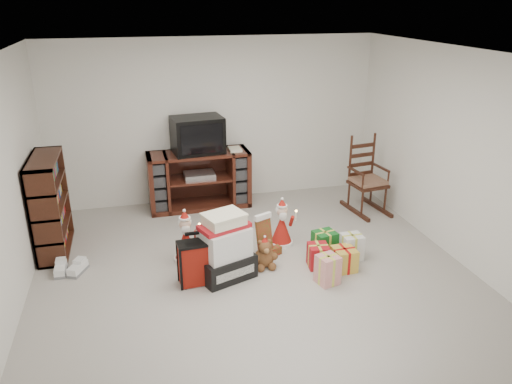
{
  "coord_description": "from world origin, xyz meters",
  "views": [
    {
      "loc": [
        -1.22,
        -4.91,
        3.02
      ],
      "look_at": [
        0.17,
        0.6,
        0.79
      ],
      "focal_mm": 35.0,
      "sensor_mm": 36.0,
      "label": 1
    }
  ],
  "objects_px": {
    "tv_stand": "(199,180)",
    "rocking_chair": "(366,184)",
    "bookshelf": "(50,207)",
    "gift_pile": "(225,250)",
    "mrs_claus_figurine": "(186,241)",
    "gift_cluster": "(333,256)",
    "sneaker_pair": "(69,269)",
    "red_suitcase": "(197,263)",
    "crt_television": "(198,135)",
    "santa_figurine": "(282,227)",
    "teddy_bear": "(264,255)"
  },
  "relations": [
    {
      "from": "teddy_bear",
      "to": "santa_figurine",
      "type": "height_order",
      "value": "santa_figurine"
    },
    {
      "from": "rocking_chair",
      "to": "gift_pile",
      "type": "relative_size",
      "value": 1.53
    },
    {
      "from": "rocking_chair",
      "to": "bookshelf",
      "type": "bearing_deg",
      "value": 175.31
    },
    {
      "from": "rocking_chair",
      "to": "sneaker_pair",
      "type": "distance_m",
      "value": 4.29
    },
    {
      "from": "bookshelf",
      "to": "teddy_bear",
      "type": "bearing_deg",
      "value": -23.59
    },
    {
      "from": "rocking_chair",
      "to": "crt_television",
      "type": "height_order",
      "value": "crt_television"
    },
    {
      "from": "gift_pile",
      "to": "mrs_claus_figurine",
      "type": "bearing_deg",
      "value": 107.45
    },
    {
      "from": "bookshelf",
      "to": "rocking_chair",
      "type": "xyz_separation_m",
      "value": [
        4.39,
        0.24,
        -0.19
      ]
    },
    {
      "from": "bookshelf",
      "to": "teddy_bear",
      "type": "distance_m",
      "value": 2.72
    },
    {
      "from": "gift_pile",
      "to": "crt_television",
      "type": "relative_size",
      "value": 0.99
    },
    {
      "from": "sneaker_pair",
      "to": "santa_figurine",
      "type": "bearing_deg",
      "value": 12.57
    },
    {
      "from": "red_suitcase",
      "to": "sneaker_pair",
      "type": "relative_size",
      "value": 1.58
    },
    {
      "from": "mrs_claus_figurine",
      "to": "gift_cluster",
      "type": "xyz_separation_m",
      "value": [
        1.68,
        -0.57,
        -0.12
      ]
    },
    {
      "from": "gift_pile",
      "to": "sneaker_pair",
      "type": "height_order",
      "value": "gift_pile"
    },
    {
      "from": "gift_pile",
      "to": "sneaker_pair",
      "type": "relative_size",
      "value": 2.03
    },
    {
      "from": "red_suitcase",
      "to": "gift_pile",
      "type": "bearing_deg",
      "value": 8.4
    },
    {
      "from": "rocking_chair",
      "to": "mrs_claus_figurine",
      "type": "distance_m",
      "value": 2.96
    },
    {
      "from": "rocking_chair",
      "to": "crt_television",
      "type": "relative_size",
      "value": 1.52
    },
    {
      "from": "bookshelf",
      "to": "gift_pile",
      "type": "height_order",
      "value": "bookshelf"
    },
    {
      "from": "tv_stand",
      "to": "rocking_chair",
      "type": "xyz_separation_m",
      "value": [
        2.41,
        -0.73,
        -0.03
      ]
    },
    {
      "from": "tv_stand",
      "to": "rocking_chair",
      "type": "distance_m",
      "value": 2.51
    },
    {
      "from": "gift_cluster",
      "to": "tv_stand",
      "type": "bearing_deg",
      "value": 119.84
    },
    {
      "from": "teddy_bear",
      "to": "crt_television",
      "type": "distance_m",
      "value": 2.32
    },
    {
      "from": "red_suitcase",
      "to": "teddy_bear",
      "type": "height_order",
      "value": "red_suitcase"
    },
    {
      "from": "mrs_claus_figurine",
      "to": "gift_cluster",
      "type": "height_order",
      "value": "mrs_claus_figurine"
    },
    {
      "from": "red_suitcase",
      "to": "sneaker_pair",
      "type": "height_order",
      "value": "red_suitcase"
    },
    {
      "from": "red_suitcase",
      "to": "sneaker_pair",
      "type": "xyz_separation_m",
      "value": [
        -1.43,
        0.59,
        -0.21
      ]
    },
    {
      "from": "bookshelf",
      "to": "red_suitcase",
      "type": "relative_size",
      "value": 2.04
    },
    {
      "from": "red_suitcase",
      "to": "gift_cluster",
      "type": "distance_m",
      "value": 1.63
    },
    {
      "from": "rocking_chair",
      "to": "sneaker_pair",
      "type": "bearing_deg",
      "value": -175.73
    },
    {
      "from": "bookshelf",
      "to": "santa_figurine",
      "type": "xyz_separation_m",
      "value": [
        2.84,
        -0.55,
        -0.35
      ]
    },
    {
      "from": "mrs_claus_figurine",
      "to": "sneaker_pair",
      "type": "height_order",
      "value": "mrs_claus_figurine"
    },
    {
      "from": "teddy_bear",
      "to": "tv_stand",
      "type": "bearing_deg",
      "value": 103.13
    },
    {
      "from": "rocking_chair",
      "to": "gift_cluster",
      "type": "distance_m",
      "value": 1.89
    },
    {
      "from": "gift_cluster",
      "to": "crt_television",
      "type": "xyz_separation_m",
      "value": [
        -1.27,
        2.22,
        0.99
      ]
    },
    {
      "from": "red_suitcase",
      "to": "bookshelf",
      "type": "bearing_deg",
      "value": 139.27
    },
    {
      "from": "bookshelf",
      "to": "mrs_claus_figurine",
      "type": "xyz_separation_m",
      "value": [
        1.58,
        -0.68,
        -0.34
      ]
    },
    {
      "from": "tv_stand",
      "to": "sneaker_pair",
      "type": "relative_size",
      "value": 3.99
    },
    {
      "from": "rocking_chair",
      "to": "gift_pile",
      "type": "bearing_deg",
      "value": -157.53
    },
    {
      "from": "teddy_bear",
      "to": "santa_figurine",
      "type": "distance_m",
      "value": 0.65
    },
    {
      "from": "gift_cluster",
      "to": "teddy_bear",
      "type": "bearing_deg",
      "value": 167.44
    },
    {
      "from": "rocking_chair",
      "to": "tv_stand",
      "type": "bearing_deg",
      "value": 155.32
    },
    {
      "from": "rocking_chair",
      "to": "santa_figurine",
      "type": "distance_m",
      "value": 1.75
    },
    {
      "from": "tv_stand",
      "to": "mrs_claus_figurine",
      "type": "xyz_separation_m",
      "value": [
        -0.41,
        -1.65,
        -0.18
      ]
    },
    {
      "from": "red_suitcase",
      "to": "santa_figurine",
      "type": "xyz_separation_m",
      "value": [
        1.2,
        0.7,
        -0.02
      ]
    },
    {
      "from": "mrs_claus_figurine",
      "to": "crt_television",
      "type": "height_order",
      "value": "crt_television"
    },
    {
      "from": "tv_stand",
      "to": "gift_pile",
      "type": "distance_m",
      "value": 2.15
    },
    {
      "from": "crt_television",
      "to": "tv_stand",
      "type": "bearing_deg",
      "value": -144.67
    },
    {
      "from": "teddy_bear",
      "to": "gift_cluster",
      "type": "relative_size",
      "value": 0.39
    },
    {
      "from": "gift_cluster",
      "to": "red_suitcase",
      "type": "bearing_deg",
      "value": 179.76
    }
  ]
}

